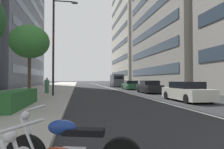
{
  "coord_description": "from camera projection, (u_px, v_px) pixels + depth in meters",
  "views": [
    {
      "loc": [
        -2.22,
        5.64,
        1.54
      ],
      "look_at": [
        15.2,
        2.67,
        1.99
      ],
      "focal_mm": 32.03,
      "sensor_mm": 36.0,
      "label": 1
    }
  ],
  "objects": [
    {
      "name": "office_tower_near_left",
      "position": [
        145.0,
        22.0,
        71.55
      ],
      "size": [
        28.66,
        19.46,
        44.73
      ],
      "color": "#B7B2A3",
      "rests_on": "ground"
    },
    {
      "name": "car_approaching_light",
      "position": [
        187.0,
        92.0,
        14.3
      ],
      "size": [
        4.44,
        1.9,
        1.39
      ],
      "rotation": [
        0.0,
        0.0,
        0.0
      ],
      "color": "beige",
      "rests_on": "ground"
    },
    {
      "name": "clipped_hedge_bed",
      "position": [
        16.0,
        99.0,
        10.18
      ],
      "size": [
        5.12,
        1.1,
        0.83
      ],
      "primitive_type": "cube",
      "color": "#28602D",
      "rests_on": "sidewalk_right_plaza"
    },
    {
      "name": "sidewalk_right_plaza",
      "position": [
        45.0,
        89.0,
        30.86
      ],
      "size": [
        160.0,
        8.89,
        0.15
      ],
      "primitive_type": "cube",
      "color": "#A39E93",
      "rests_on": "ground"
    },
    {
      "name": "car_far_down_avenue",
      "position": [
        131.0,
        85.0,
        30.92
      ],
      "size": [
        4.55,
        1.95,
        1.37
      ],
      "rotation": [
        0.0,
        0.0,
        -0.01
      ],
      "color": "#236038",
      "rests_on": "ground"
    },
    {
      "name": "car_lead_in_lane",
      "position": [
        149.0,
        87.0,
        22.82
      ],
      "size": [
        4.17,
        1.91,
        1.43
      ],
      "rotation": [
        0.0,
        0.0,
        -0.0
      ],
      "color": "black",
      "rests_on": "ground"
    },
    {
      "name": "lane_centre_stripe",
      "position": [
        108.0,
        88.0,
        37.58
      ],
      "size": [
        110.0,
        0.16,
        0.01
      ],
      "primitive_type": "cube",
      "color": "silver",
      "rests_on": "ground"
    },
    {
      "name": "street_lamp_with_banners",
      "position": [
        57.0,
        38.0,
        17.55
      ],
      "size": [
        1.26,
        2.21,
        8.45
      ],
      "color": "#232326",
      "rests_on": "sidewalk_right_plaza"
    },
    {
      "name": "street_tree_by_lamp_post",
      "position": [
        30.0,
        42.0,
        14.85
      ],
      "size": [
        2.88,
        2.88,
        5.44
      ],
      "color": "#473323",
      "rests_on": "sidewalk_right_plaza"
    },
    {
      "name": "delivery_van_ahead",
      "position": [
        117.0,
        80.0,
        42.2
      ],
      "size": [
        5.5,
        2.35,
        2.6
      ],
      "rotation": [
        0.0,
        0.0,
        -0.03
      ],
      "color": "#4C5156",
      "rests_on": "ground"
    },
    {
      "name": "pedestrian_on_plaza",
      "position": [
        47.0,
        85.0,
        20.33
      ],
      "size": [
        0.46,
        0.47,
        1.59
      ],
      "rotation": [
        0.0,
        0.0,
        3.91
      ],
      "color": "#3F724C",
      "rests_on": "sidewalk_right_plaza"
    }
  ]
}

